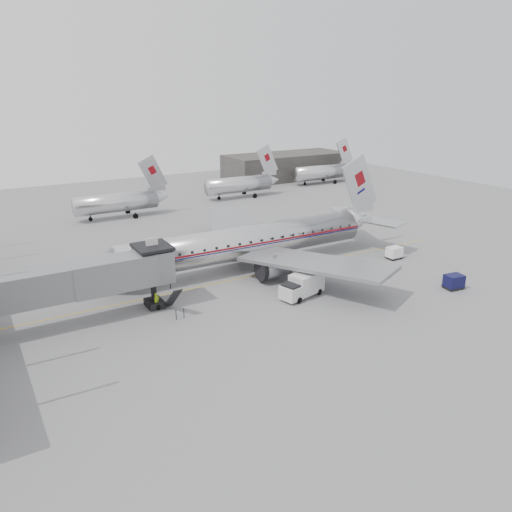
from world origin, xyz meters
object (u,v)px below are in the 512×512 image
(airliner, at_px, (252,241))
(baggage_cart_navy, at_px, (454,281))
(baggage_cart_white, at_px, (394,252))
(ramp_worker, at_px, (157,301))
(service_van, at_px, (302,285))

(airliner, distance_m, baggage_cart_navy, 23.62)
(airliner, xyz_separation_m, baggage_cart_white, (17.34, -7.00, -2.39))
(airliner, bearing_deg, ramp_worker, -157.36)
(baggage_cart_navy, relative_size, ramp_worker, 1.33)
(ramp_worker, bearing_deg, baggage_cart_navy, -39.53)
(baggage_cart_navy, bearing_deg, baggage_cart_white, 87.90)
(baggage_cart_navy, height_order, baggage_cart_white, baggage_cart_navy)
(airliner, distance_m, service_van, 11.18)
(service_van, height_order, ramp_worker, service_van)
(service_van, distance_m, baggage_cart_white, 18.06)
(baggage_cart_white, xyz_separation_m, ramp_worker, (-31.92, 1.00, 0.02))
(service_van, bearing_deg, baggage_cart_navy, -36.96)
(airliner, bearing_deg, baggage_cart_white, -21.68)
(service_van, distance_m, baggage_cart_navy, 17.04)
(airliner, height_order, baggage_cart_white, airliner)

